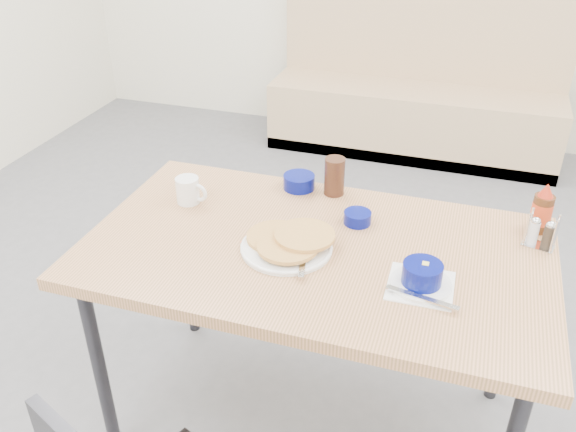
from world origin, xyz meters
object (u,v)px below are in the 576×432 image
(booth_bench, at_px, (416,99))
(dining_table, at_px, (315,263))
(syrup_bottle, at_px, (542,211))
(pancake_plate, at_px, (288,243))
(grits_setting, at_px, (422,277))
(butter_bowl, at_px, (357,218))
(amber_tumbler, at_px, (334,176))
(creamer_bowl, at_px, (299,182))
(condiment_caddy, at_px, (540,235))
(coffee_mug, at_px, (189,190))

(booth_bench, xyz_separation_m, dining_table, (0.00, -2.53, 0.35))
(dining_table, bearing_deg, syrup_bottle, 25.29)
(pancake_plate, relative_size, grits_setting, 1.39)
(booth_bench, distance_m, butter_bowl, 2.40)
(dining_table, bearing_deg, amber_tumbler, 95.13)
(dining_table, xyz_separation_m, creamer_bowl, (-0.16, 0.34, 0.09))
(pancake_plate, xyz_separation_m, butter_bowl, (0.17, 0.21, -0.00))
(dining_table, relative_size, syrup_bottle, 8.45)
(pancake_plate, relative_size, condiment_caddy, 2.54)
(coffee_mug, height_order, creamer_bowl, coffee_mug)
(dining_table, height_order, pancake_plate, pancake_plate)
(grits_setting, bearing_deg, condiment_caddy, 45.03)
(amber_tumbler, bearing_deg, syrup_bottle, -3.21)
(pancake_plate, height_order, butter_bowl, pancake_plate)
(butter_bowl, height_order, syrup_bottle, syrup_bottle)
(creamer_bowl, bearing_deg, butter_bowl, -34.33)
(grits_setting, bearing_deg, dining_table, 162.45)
(grits_setting, bearing_deg, pancake_plate, 170.98)
(dining_table, xyz_separation_m, coffee_mug, (-0.48, 0.13, 0.11))
(amber_tumbler, bearing_deg, grits_setting, -51.07)
(butter_bowl, bearing_deg, grits_setting, -49.09)
(butter_bowl, xyz_separation_m, condiment_caddy, (0.55, 0.04, 0.02))
(grits_setting, xyz_separation_m, butter_bowl, (-0.24, 0.27, -0.01))
(dining_table, distance_m, grits_setting, 0.36)
(syrup_bottle, bearing_deg, amber_tumbler, 176.79)
(dining_table, height_order, creamer_bowl, creamer_bowl)
(booth_bench, xyz_separation_m, syrup_bottle, (0.64, -2.23, 0.48))
(grits_setting, height_order, butter_bowl, grits_setting)
(condiment_caddy, xyz_separation_m, syrup_bottle, (-0.00, 0.09, 0.03))
(creamer_bowl, relative_size, condiment_caddy, 1.00)
(dining_table, distance_m, coffee_mug, 0.51)
(dining_table, height_order, butter_bowl, butter_bowl)
(butter_bowl, bearing_deg, coffee_mug, -175.80)
(butter_bowl, height_order, condiment_caddy, condiment_caddy)
(dining_table, relative_size, pancake_plate, 4.98)
(booth_bench, height_order, pancake_plate, booth_bench)
(coffee_mug, relative_size, syrup_bottle, 0.70)
(coffee_mug, xyz_separation_m, condiment_caddy, (1.12, 0.08, -0.01))
(booth_bench, bearing_deg, dining_table, -90.00)
(booth_bench, height_order, amber_tumbler, booth_bench)
(coffee_mug, bearing_deg, condiment_caddy, 4.08)
(condiment_caddy, bearing_deg, butter_bowl, -161.35)
(booth_bench, height_order, condiment_caddy, booth_bench)
(dining_table, xyz_separation_m, condiment_caddy, (0.64, 0.21, 0.10))
(coffee_mug, bearing_deg, pancake_plate, -22.47)
(dining_table, xyz_separation_m, amber_tumbler, (-0.03, 0.34, 0.13))
(pancake_plate, bearing_deg, booth_bench, 88.33)
(syrup_bottle, bearing_deg, butter_bowl, -166.54)
(coffee_mug, distance_m, butter_bowl, 0.57)
(dining_table, height_order, coffee_mug, coffee_mug)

